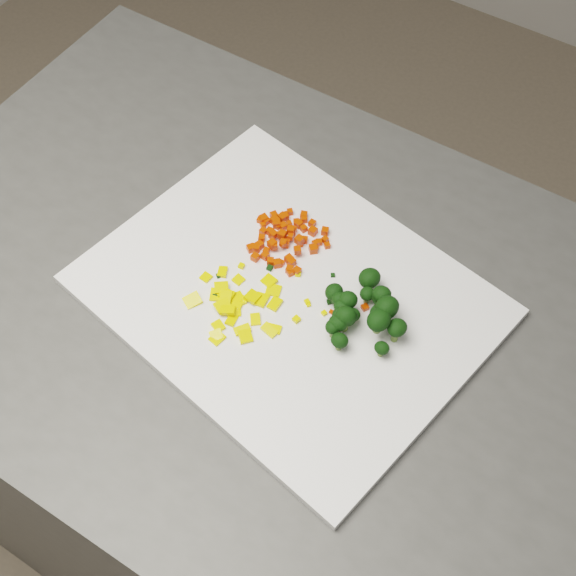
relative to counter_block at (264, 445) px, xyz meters
The scene contains 137 objects.
counter_block is the anchor object (origin of this frame).
cutting_board 0.46m from the counter_block, 14.96° to the left, with size 0.43×0.33×0.01m, color white.
carrot_pile 0.48m from the counter_block, 87.96° to the left, with size 0.09×0.09×0.03m, color red, non-canonical shape.
pepper_pile 0.47m from the counter_block, 92.33° to the right, with size 0.11×0.11×0.02m, color yellow, non-canonical shape.
broccoli_pile 0.51m from the counter_block, 10.09° to the left, with size 0.11×0.11×0.05m, color black, non-canonical shape.
carrot_cube_0 0.47m from the counter_block, 104.84° to the left, with size 0.01×0.01×0.01m, color red.
carrot_cube_1 0.47m from the counter_block, 108.93° to the left, with size 0.01×0.01×0.01m, color red.
carrot_cube_2 0.47m from the counter_block, 105.64° to the left, with size 0.01×0.01×0.01m, color red.
carrot_cube_3 0.48m from the counter_block, 91.43° to the left, with size 0.01×0.01×0.01m, color red.
carrot_cube_4 0.48m from the counter_block, 93.87° to the left, with size 0.01×0.01×0.01m, color red.
carrot_cube_5 0.48m from the counter_block, 89.80° to the left, with size 0.01×0.01×0.01m, color red.
carrot_cube_6 0.47m from the counter_block, 66.62° to the left, with size 0.01×0.01×0.01m, color red.
carrot_cube_7 0.47m from the counter_block, 104.10° to the left, with size 0.01×0.01×0.01m, color red.
carrot_cube_8 0.47m from the counter_block, 78.70° to the left, with size 0.01×0.01×0.01m, color red.
carrot_cube_9 0.48m from the counter_block, 100.44° to the left, with size 0.01×0.01×0.01m, color red.
carrot_cube_10 0.47m from the counter_block, 91.07° to the left, with size 0.01×0.01×0.01m, color red.
carrot_cube_11 0.48m from the counter_block, 103.04° to the left, with size 0.01×0.01×0.01m, color red.
carrot_cube_12 0.48m from the counter_block, 90.49° to the left, with size 0.01×0.01×0.01m, color red.
carrot_cube_13 0.48m from the counter_block, 91.51° to the left, with size 0.01×0.01×0.01m, color red.
carrot_cube_14 0.47m from the counter_block, 120.21° to the left, with size 0.01×0.01×0.01m, color red.
carrot_cube_15 0.47m from the counter_block, 85.51° to the left, with size 0.01×0.01×0.01m, color red.
carrot_cube_16 0.48m from the counter_block, 78.96° to the left, with size 0.01×0.01×0.01m, color red.
carrot_cube_17 0.47m from the counter_block, 107.49° to the left, with size 0.01×0.01×0.01m, color red.
carrot_cube_18 0.47m from the counter_block, 90.73° to the left, with size 0.01×0.01×0.01m, color red.
carrot_cube_19 0.47m from the counter_block, 78.16° to the left, with size 0.01×0.01×0.01m, color red.
carrot_cube_20 0.47m from the counter_block, 55.50° to the left, with size 0.01×0.01×0.01m, color red.
carrot_cube_21 0.48m from the counter_block, 68.72° to the left, with size 0.01×0.01×0.01m, color red.
carrot_cube_22 0.48m from the counter_block, 92.88° to the left, with size 0.01×0.01×0.01m, color red.
carrot_cube_23 0.47m from the counter_block, 88.61° to the left, with size 0.01×0.01×0.01m, color red.
carrot_cube_24 0.47m from the counter_block, 113.89° to the left, with size 0.01×0.01×0.01m, color red.
carrot_cube_25 0.48m from the counter_block, 78.51° to the left, with size 0.01×0.01×0.01m, color red.
carrot_cube_26 0.47m from the counter_block, 76.08° to the left, with size 0.01×0.01×0.01m, color red.
carrot_cube_27 0.47m from the counter_block, 64.88° to the left, with size 0.01×0.01×0.01m, color red.
carrot_cube_28 0.47m from the counter_block, 103.31° to the left, with size 0.01×0.01×0.01m, color red.
carrot_cube_29 0.47m from the counter_block, 118.86° to the left, with size 0.01×0.01×0.01m, color red.
carrot_cube_30 0.47m from the counter_block, 116.03° to the left, with size 0.01×0.01×0.01m, color red.
carrot_cube_31 0.47m from the counter_block, 96.50° to the left, with size 0.01×0.01×0.01m, color red.
carrot_cube_32 0.47m from the counter_block, 69.45° to the left, with size 0.01×0.01×0.01m, color red.
carrot_cube_33 0.47m from the counter_block, 88.76° to the left, with size 0.01×0.01×0.01m, color red.
carrot_cube_34 0.47m from the counter_block, 96.96° to the left, with size 0.01×0.01×0.01m, color red.
carrot_cube_35 0.47m from the counter_block, 105.48° to the left, with size 0.01×0.01×0.01m, color red.
carrot_cube_36 0.48m from the counter_block, 94.40° to the left, with size 0.01×0.01×0.01m, color red.
carrot_cube_37 0.47m from the counter_block, 116.08° to the left, with size 0.01×0.01×0.01m, color red.
carrot_cube_38 0.47m from the counter_block, 94.83° to the left, with size 0.01×0.01×0.01m, color red.
carrot_cube_39 0.47m from the counter_block, 49.80° to the left, with size 0.01×0.01×0.01m, color red.
carrot_cube_40 0.48m from the counter_block, 98.41° to the left, with size 0.01×0.01×0.01m, color red.
carrot_cube_41 0.48m from the counter_block, 73.63° to the left, with size 0.01×0.01×0.01m, color red.
carrot_cube_42 0.47m from the counter_block, 69.85° to the left, with size 0.01×0.01×0.01m, color red.
carrot_cube_43 0.47m from the counter_block, 120.15° to the left, with size 0.01×0.01×0.01m, color red.
carrot_cube_44 0.48m from the counter_block, 88.14° to the left, with size 0.01×0.01×0.01m, color red.
carrot_cube_45 0.47m from the counter_block, 114.74° to the left, with size 0.01×0.01×0.01m, color red.
carrot_cube_46 0.47m from the counter_block, 66.34° to the left, with size 0.01×0.01×0.01m, color red.
carrot_cube_47 0.48m from the counter_block, 70.94° to the left, with size 0.01×0.01×0.01m, color red.
carrot_cube_48 0.47m from the counter_block, 66.40° to the left, with size 0.01×0.01×0.01m, color red.
carrot_cube_49 0.48m from the counter_block, 88.66° to the left, with size 0.01×0.01×0.01m, color red.
carrot_cube_50 0.48m from the counter_block, 90.48° to the left, with size 0.01×0.01×0.01m, color red.
carrot_cube_51 0.47m from the counter_block, 49.36° to the left, with size 0.01×0.01×0.01m, color red.
carrot_cube_52 0.48m from the counter_block, 103.25° to the left, with size 0.01×0.01×0.01m, color red.
carrot_cube_53 0.48m from the counter_block, 99.42° to the left, with size 0.01×0.01×0.01m, color red.
carrot_cube_54 0.47m from the counter_block, 114.87° to the left, with size 0.01×0.01×0.01m, color red.
carrot_cube_55 0.48m from the counter_block, 64.05° to the left, with size 0.01×0.01×0.01m, color red.
carrot_cube_56 0.47m from the counter_block, 127.60° to the left, with size 0.01×0.01×0.01m, color red.
carrot_cube_57 0.48m from the counter_block, 109.47° to the left, with size 0.01×0.01×0.01m, color red.
carrot_cube_58 0.47m from the counter_block, 115.90° to the left, with size 0.01×0.01×0.01m, color red.
carrot_cube_59 0.47m from the counter_block, 70.78° to the left, with size 0.01×0.01×0.01m, color red.
carrot_cube_60 0.48m from the counter_block, 83.67° to the left, with size 0.01×0.01×0.01m, color red.
carrot_cube_61 0.47m from the counter_block, 99.78° to the left, with size 0.01×0.01×0.01m, color red.
carrot_cube_62 0.48m from the counter_block, 102.10° to the left, with size 0.01×0.01×0.01m, color red.
carrot_cube_63 0.48m from the counter_block, 87.89° to the left, with size 0.01×0.01×0.01m, color red.
pepper_chunk_0 0.46m from the counter_block, 120.00° to the right, with size 0.01×0.01×0.00m, color yellow.
pepper_chunk_1 0.47m from the counter_block, 125.08° to the right, with size 0.02×0.02×0.00m, color yellow.
pepper_chunk_2 0.47m from the counter_block, 91.80° to the right, with size 0.02×0.01×0.00m, color yellow.
pepper_chunk_3 0.46m from the counter_block, 41.15° to the left, with size 0.02×0.01×0.00m, color yellow.
pepper_chunk_4 0.47m from the counter_block, 102.86° to the right, with size 0.02×0.01×0.00m, color yellow.
pepper_chunk_5 0.47m from the counter_block, 58.77° to the right, with size 0.02×0.01×0.00m, color yellow.
pepper_chunk_6 0.47m from the counter_block, 63.18° to the right, with size 0.02×0.01×0.00m, color yellow.
pepper_chunk_7 0.46m from the counter_block, 36.71° to the right, with size 0.02×0.02×0.00m, color yellow.
pepper_chunk_8 0.47m from the counter_block, 85.04° to the right, with size 0.01×0.02×0.00m, color yellow.
pepper_chunk_9 0.46m from the counter_block, 89.54° to the right, with size 0.02×0.01×0.00m, color yellow.
pepper_chunk_10 0.46m from the counter_block, 100.73° to the right, with size 0.02×0.01×0.00m, color yellow.
pepper_chunk_11 0.46m from the counter_block, 162.71° to the right, with size 0.01×0.01×0.00m, color yellow.
pepper_chunk_12 0.47m from the counter_block, 86.85° to the right, with size 0.01×0.01×0.00m, color yellow.
pepper_chunk_13 0.47m from the counter_block, 115.24° to the right, with size 0.02×0.01×0.00m, color yellow.
pepper_chunk_14 0.47m from the counter_block, 133.31° to the right, with size 0.02×0.01×0.00m, color yellow.
pepper_chunk_15 0.47m from the counter_block, behind, with size 0.01×0.01×0.00m, color yellow.
pepper_chunk_16 0.46m from the counter_block, ahead, with size 0.02×0.02×0.00m, color yellow.
pepper_chunk_17 0.47m from the counter_block, 85.99° to the right, with size 0.02×0.01×0.00m, color yellow.
pepper_chunk_18 0.47m from the counter_block, 155.94° to the right, with size 0.01×0.01×0.00m, color yellow.
pepper_chunk_19 0.47m from the counter_block, 53.57° to the right, with size 0.01×0.01×0.00m, color yellow.
pepper_chunk_20 0.47m from the counter_block, 67.41° to the right, with size 0.02×0.01×0.00m, color yellow.
pepper_chunk_21 0.46m from the counter_block, 16.77° to the right, with size 0.01×0.02×0.00m, color yellow.
pepper_chunk_22 0.47m from the counter_block, 128.09° to the right, with size 0.02×0.02×0.00m, color yellow.
pepper_chunk_23 0.47m from the counter_block, 40.84° to the right, with size 0.02×0.01×0.00m, color yellow.
pepper_chunk_24 0.47m from the counter_block, 110.18° to the right, with size 0.02×0.01×0.00m, color yellow.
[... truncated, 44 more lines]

